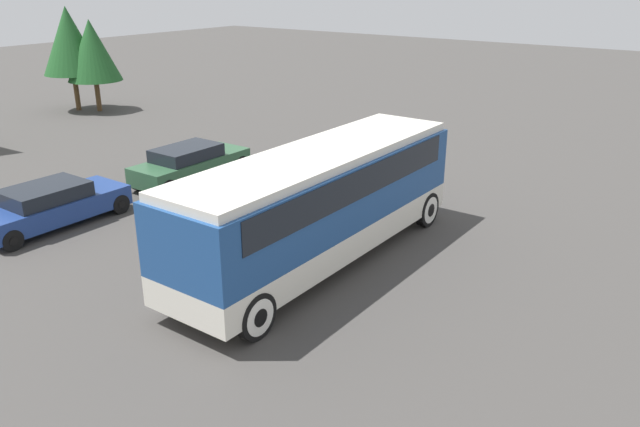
% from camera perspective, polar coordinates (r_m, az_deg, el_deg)
% --- Properties ---
extents(ground_plane, '(120.00, 120.00, 0.00)m').
position_cam_1_polar(ground_plane, '(17.37, -0.00, -4.40)').
color(ground_plane, '#423F3D').
extents(tour_bus, '(10.03, 2.63, 3.17)m').
position_cam_1_polar(tour_bus, '(16.71, 0.19, 1.65)').
color(tour_bus, silver).
rests_on(tour_bus, ground_plane).
extents(parked_car_near, '(4.75, 1.84, 1.41)m').
position_cam_1_polar(parked_car_near, '(24.28, -11.78, 4.49)').
color(parked_car_near, '#2D5638').
rests_on(parked_car_near, ground_plane).
extents(parked_car_mid, '(4.63, 1.94, 1.34)m').
position_cam_1_polar(parked_car_mid, '(21.35, -23.37, 0.74)').
color(parked_car_mid, navy).
rests_on(parked_car_mid, ground_plane).
extents(tree_center, '(3.19, 3.19, 5.82)m').
position_cam_1_polar(tree_center, '(39.08, -21.94, 14.45)').
color(tree_center, brown).
rests_on(tree_center, ground_plane).
extents(tree_right, '(3.02, 3.02, 5.13)m').
position_cam_1_polar(tree_right, '(38.48, -20.11, 13.83)').
color(tree_right, brown).
rests_on(tree_right, ground_plane).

